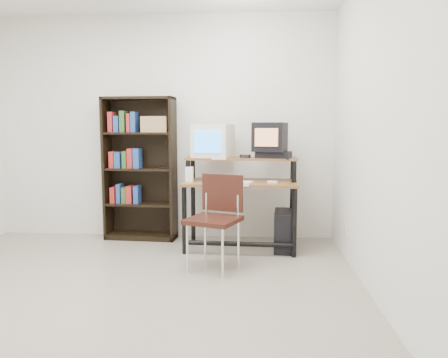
# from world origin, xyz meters

# --- Properties ---
(floor) EXTENTS (4.00, 4.00, 0.01)m
(floor) POSITION_xyz_m (0.00, 0.00, -0.01)
(floor) COLOR #A49A88
(floor) RESTS_ON ground
(back_wall) EXTENTS (4.00, 0.01, 2.60)m
(back_wall) POSITION_xyz_m (0.00, 2.00, 1.30)
(back_wall) COLOR white
(back_wall) RESTS_ON floor
(right_wall) EXTENTS (0.01, 4.00, 2.60)m
(right_wall) POSITION_xyz_m (2.00, 0.00, 1.30)
(right_wall) COLOR white
(right_wall) RESTS_ON floor
(computer_desk) EXTENTS (1.22, 0.64, 0.98)m
(computer_desk) POSITION_xyz_m (0.94, 1.51, 0.69)
(computer_desk) COLOR brown
(computer_desk) RESTS_ON floor
(crt_monitor) EXTENTS (0.46, 0.46, 0.37)m
(crt_monitor) POSITION_xyz_m (0.63, 1.64, 1.16)
(crt_monitor) COLOR white
(crt_monitor) RESTS_ON computer_desk
(vcr) EXTENTS (0.41, 0.33, 0.08)m
(vcr) POSITION_xyz_m (1.29, 1.58, 1.01)
(vcr) COLOR black
(vcr) RESTS_ON computer_desk
(crt_tv) EXTENTS (0.40, 0.39, 0.31)m
(crt_tv) POSITION_xyz_m (1.24, 1.58, 1.20)
(crt_tv) COLOR black
(crt_tv) RESTS_ON vcr
(cd_spindle) EXTENTS (0.14, 0.14, 0.05)m
(cd_spindle) POSITION_xyz_m (0.98, 1.55, 0.99)
(cd_spindle) COLOR #26262B
(cd_spindle) RESTS_ON computer_desk
(keyboard) EXTENTS (0.51, 0.32, 0.03)m
(keyboard) POSITION_xyz_m (0.83, 1.33, 0.74)
(keyboard) COLOR white
(keyboard) RESTS_ON computer_desk
(mousepad) EXTENTS (0.26, 0.23, 0.01)m
(mousepad) POSITION_xyz_m (1.25, 1.36, 0.72)
(mousepad) COLOR black
(mousepad) RESTS_ON computer_desk
(mouse) EXTENTS (0.11, 0.07, 0.03)m
(mouse) POSITION_xyz_m (1.27, 1.37, 0.74)
(mouse) COLOR white
(mouse) RESTS_ON mousepad
(desk_speaker) EXTENTS (0.08, 0.08, 0.17)m
(desk_speaker) POSITION_xyz_m (0.39, 1.44, 0.80)
(desk_speaker) COLOR white
(desk_speaker) RESTS_ON computer_desk
(pc_tower) EXTENTS (0.23, 0.46, 0.42)m
(pc_tower) POSITION_xyz_m (1.40, 1.47, 0.21)
(pc_tower) COLOR black
(pc_tower) RESTS_ON floor
(school_chair) EXTENTS (0.56, 0.56, 0.87)m
(school_chair) POSITION_xyz_m (0.74, 0.84, 0.54)
(school_chair) COLOR black
(school_chair) RESTS_ON floor
(bookshelf) EXTENTS (0.84, 0.32, 1.65)m
(bookshelf) POSITION_xyz_m (-0.25, 1.85, 0.85)
(bookshelf) COLOR black
(bookshelf) RESTS_ON floor
(wall_outlet) EXTENTS (0.02, 0.08, 0.12)m
(wall_outlet) POSITION_xyz_m (1.99, 1.15, 0.30)
(wall_outlet) COLOR beige
(wall_outlet) RESTS_ON right_wall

